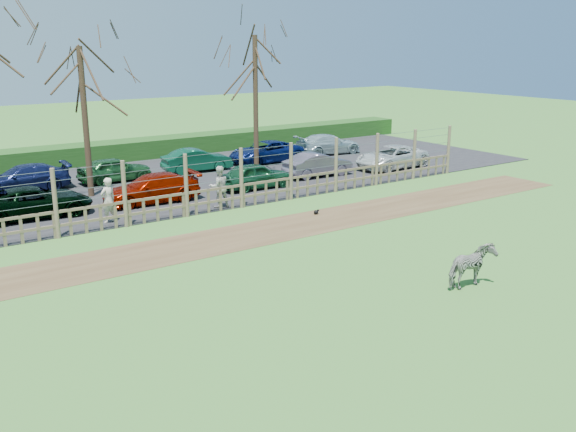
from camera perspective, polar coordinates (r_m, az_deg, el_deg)
ground at (r=19.05m, az=1.85°, el=-5.28°), size 120.00×120.00×0.00m
dirt_strip at (r=22.61m, az=-4.99°, el=-1.96°), size 34.00×2.80×0.01m
asphalt at (r=31.41m, az=-14.19°, el=2.55°), size 44.00×13.00×0.04m
hedge at (r=37.83m, az=-18.09°, el=5.19°), size 46.00×2.00×1.10m
fence at (r=25.40m, az=-8.99°, el=1.70°), size 30.16×0.16×2.50m
tree_mid at (r=29.15m, az=-17.82°, el=10.99°), size 4.80×4.80×6.83m
tree_right at (r=33.38m, az=-2.93°, el=12.78°), size 4.80×4.80×7.35m
zebra at (r=18.62m, az=16.00°, el=-4.34°), size 1.48×0.70×1.24m
visitor_a at (r=25.08m, az=-15.69°, el=1.37°), size 0.72×0.58×1.72m
visitor_b at (r=26.54m, az=-6.14°, el=2.61°), size 0.95×0.80×1.72m
crow at (r=25.60m, az=2.52°, el=0.35°), size 0.24×0.18×0.19m
car_2 at (r=26.87m, az=-21.57°, el=1.19°), size 4.41×2.20×1.20m
car_3 at (r=27.85m, az=-12.03°, el=2.40°), size 4.21×1.89×1.20m
car_4 at (r=29.95m, az=-2.88°, el=3.61°), size 3.56×1.52×1.20m
car_5 at (r=32.67m, az=2.69°, el=4.60°), size 3.69×1.41×1.20m
car_6 at (r=35.21m, az=9.18°, el=5.19°), size 4.45×2.29×1.20m
car_9 at (r=31.71m, az=-22.49°, el=3.12°), size 4.23×1.92×1.20m
car_10 at (r=32.51m, az=-15.16°, el=4.03°), size 3.57×1.55×1.20m
car_11 at (r=34.19m, az=-8.10°, el=4.94°), size 3.75×1.62×1.20m
car_12 at (r=36.44m, az=-1.97°, el=5.72°), size 4.33×2.01×1.20m
car_13 at (r=39.30m, az=3.60°, el=6.40°), size 4.30×2.14×1.20m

